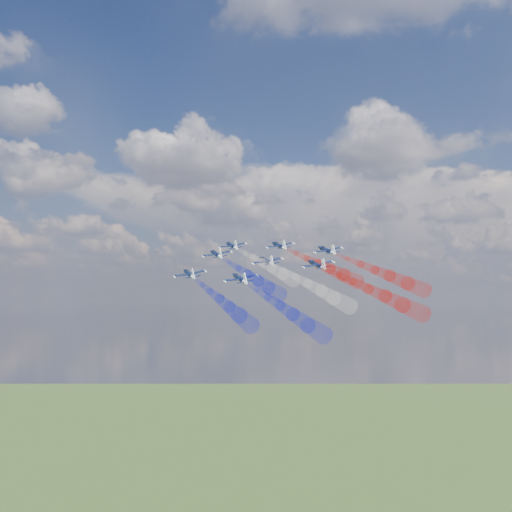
% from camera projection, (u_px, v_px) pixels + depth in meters
% --- Properties ---
extents(jet_lead, '(13.35, 13.47, 6.86)m').
position_uv_depth(jet_lead, '(232.00, 246.00, 185.56)').
color(jet_lead, black).
extents(trail_lead, '(29.37, 29.38, 13.91)m').
position_uv_depth(trail_lead, '(263.00, 263.00, 163.80)').
color(trail_lead, white).
extents(jet_inner_left, '(13.35, 13.47, 6.86)m').
position_uv_depth(jet_inner_left, '(216.00, 254.00, 172.39)').
color(jet_inner_left, black).
extents(trail_inner_left, '(29.37, 29.38, 13.91)m').
position_uv_depth(trail_inner_left, '(247.00, 274.00, 150.63)').
color(trail_inner_left, '#1922D7').
extents(jet_inner_right, '(13.35, 13.47, 6.86)m').
position_uv_depth(jet_inner_right, '(279.00, 246.00, 178.73)').
color(jet_inner_right, black).
extents(trail_inner_right, '(29.37, 29.38, 13.91)m').
position_uv_depth(trail_inner_right, '(318.00, 263.00, 156.97)').
color(trail_inner_right, red).
extents(jet_outer_left, '(13.35, 13.47, 6.86)m').
position_uv_depth(jet_outer_left, '(189.00, 274.00, 158.60)').
color(jet_outer_left, black).
extents(trail_outer_left, '(29.37, 29.38, 13.91)m').
position_uv_depth(trail_outer_left, '(219.00, 299.00, 136.84)').
color(trail_outer_left, '#1922D7').
extents(jet_center_third, '(13.35, 13.47, 6.86)m').
position_uv_depth(jet_center_third, '(266.00, 261.00, 163.73)').
color(jet_center_third, black).
extents(trail_center_third, '(29.37, 29.38, 13.91)m').
position_uv_depth(trail_center_third, '(307.00, 283.00, 141.97)').
color(trail_center_third, white).
extents(jet_outer_right, '(13.35, 13.47, 6.86)m').
position_uv_depth(jet_outer_right, '(327.00, 250.00, 169.61)').
color(jet_outer_right, black).
extents(trail_outer_right, '(29.37, 29.38, 13.91)m').
position_uv_depth(trail_outer_right, '(375.00, 270.00, 147.85)').
color(trail_outer_right, red).
extents(jet_rear_left, '(13.35, 13.47, 6.86)m').
position_uv_depth(jet_rear_left, '(240.00, 279.00, 150.57)').
color(jet_rear_left, black).
extents(trail_rear_left, '(29.37, 29.38, 13.91)m').
position_uv_depth(trail_rear_left, '(280.00, 306.00, 128.81)').
color(trail_rear_left, '#1922D7').
extents(jet_rear_right, '(13.35, 13.47, 6.86)m').
position_uv_depth(jet_rear_right, '(317.00, 265.00, 155.87)').
color(jet_rear_right, black).
extents(trail_rear_right, '(29.37, 29.38, 13.91)m').
position_uv_depth(trail_rear_right, '(368.00, 289.00, 134.11)').
color(trail_rear_right, red).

